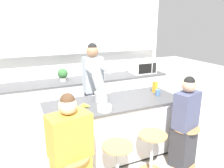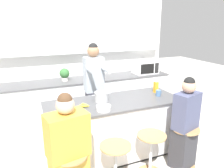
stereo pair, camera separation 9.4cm
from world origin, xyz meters
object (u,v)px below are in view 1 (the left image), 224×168
person_cooking (94,93)px  person_wrapped_blanket (71,154)px  coffee_cup_near (158,93)px  juice_carton (155,87)px  bar_stool_center_left (117,164)px  bar_stool_center_right (152,151)px  banana_bunch (84,106)px  potted_plant (63,74)px  cooking_pot (102,97)px  kitchen_island (114,128)px  person_seated_near (185,126)px  microwave (143,67)px  fruit_bowl (105,108)px  bar_stool_rightmost (184,143)px

person_cooking → person_wrapped_blanket: 1.49m
coffee_cup_near → juice_carton: bearing=69.4°
bar_stool_center_left → coffee_cup_near: bearing=31.6°
bar_stool_center_right → person_wrapped_blanket: size_ratio=0.46×
bar_stool_center_right → banana_bunch: 1.14m
person_cooking → coffee_cup_near: 1.10m
person_cooking → potted_plant: 0.92m
cooking_pot → coffee_cup_near: 0.95m
kitchen_island → person_wrapped_blanket: 1.10m
coffee_cup_near → person_seated_near: bearing=-84.2°
person_seated_near → microwave: person_seated_near is taller
person_cooking → fruit_bowl: person_cooking is taller
person_cooking → bar_stool_center_right: bearing=-71.1°
bar_stool_center_left → bar_stool_center_right: (0.56, 0.05, 0.00)m
kitchen_island → cooking_pot: size_ratio=6.82×
person_cooking → potted_plant: (-0.35, 0.83, 0.18)m
person_seated_near → juice_carton: (0.00, 0.78, 0.39)m
juice_carton → microwave: bearing=66.6°
juice_carton → potted_plant: bearing=134.4°
cooking_pot → bar_stool_rightmost: bearing=-36.3°
bar_stool_center_left → banana_bunch: 0.90m
juice_carton → potted_plant: (-1.29, 1.32, 0.06)m
bar_stool_center_right → bar_stool_rightmost: (0.56, -0.02, 0.00)m
bar_stool_center_left → bar_stool_rightmost: same height
banana_bunch → person_cooking: bearing=60.1°
juice_carton → fruit_bowl: bearing=-160.4°
person_wrapped_blanket → banana_bunch: size_ratio=7.84×
coffee_cup_near → juice_carton: (0.06, 0.17, 0.05)m
banana_bunch → juice_carton: size_ratio=0.87×
person_cooking → potted_plant: bearing=113.9°
bar_stool_center_right → banana_bunch: size_ratio=3.57×
cooking_pot → banana_bunch: (-0.32, -0.13, -0.05)m
bar_stool_center_right → person_wrapped_blanket: 1.17m
bar_stool_center_left → person_cooking: size_ratio=0.35×
banana_bunch → microwave: (1.88, 1.45, 0.13)m
fruit_bowl → person_seated_near: bearing=-19.5°
bar_stool_rightmost → banana_bunch: bearing=155.4°
kitchen_island → bar_stool_center_left: kitchen_island is taller
person_wrapped_blanket → bar_stool_center_left: bearing=-14.0°
bar_stool_rightmost → person_cooking: bearing=126.9°
bar_stool_center_left → person_wrapped_blanket: (-0.58, 0.03, 0.29)m
bar_stool_rightmost → cooking_pot: bearing=143.7°
bar_stool_center_right → fruit_bowl: size_ratio=3.12×
bar_stool_center_right → microwave: microwave is taller
kitchen_island → banana_bunch: size_ratio=11.94×
person_cooking → cooking_pot: 0.54m
person_cooking → coffee_cup_near: person_cooking is taller
banana_bunch → potted_plant: potted_plant is taller
cooking_pot → microwave: microwave is taller
fruit_bowl → banana_bunch: size_ratio=1.14×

